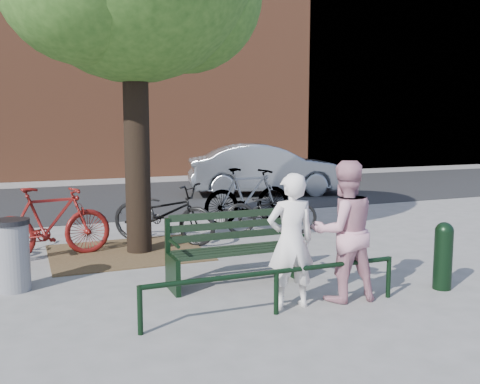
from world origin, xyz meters
name	(u,v)px	position (x,y,z in m)	size (l,w,h in m)	color
ground	(235,284)	(0.00, 0.00, 0.00)	(90.00, 90.00, 0.00)	gray
dirt_pit	(127,252)	(-1.00, 2.20, 0.01)	(2.40, 2.00, 0.02)	brown
road	(121,198)	(0.00, 8.50, 0.01)	(40.00, 7.00, 0.01)	black
townhouse_row	(87,15)	(0.17, 16.00, 6.25)	(45.00, 4.00, 14.00)	brown
park_bench	(233,247)	(0.00, 0.08, 0.48)	(1.74, 0.54, 0.97)	black
guard_railing	(276,279)	(0.00, -1.20, 0.40)	(3.06, 0.06, 0.51)	black
person_left	(291,241)	(0.25, -1.05, 0.77)	(0.56, 0.37, 1.54)	white
person_right	(344,231)	(0.95, -1.05, 0.83)	(0.81, 0.63, 1.66)	#C68896
bollard	(443,253)	(2.34, -1.19, 0.46)	(0.23, 0.23, 0.86)	black
litter_bin	(13,255)	(-2.67, 0.80, 0.46)	(0.44, 0.44, 0.91)	gray
bicycle_b	(50,223)	(-2.15, 2.29, 0.56)	(0.53, 1.87, 1.13)	#590F0C
bicycle_c	(163,213)	(-0.26, 2.72, 0.53)	(0.70, 2.01, 1.06)	black
bicycle_d	(248,196)	(1.78, 3.75, 0.59)	(0.55, 1.96, 1.18)	gray
bicycle_e	(271,210)	(1.80, 2.69, 0.46)	(0.61, 1.76, 0.92)	black
parked_car	(266,169)	(4.07, 7.72, 0.74)	(1.56, 4.48, 1.48)	gray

